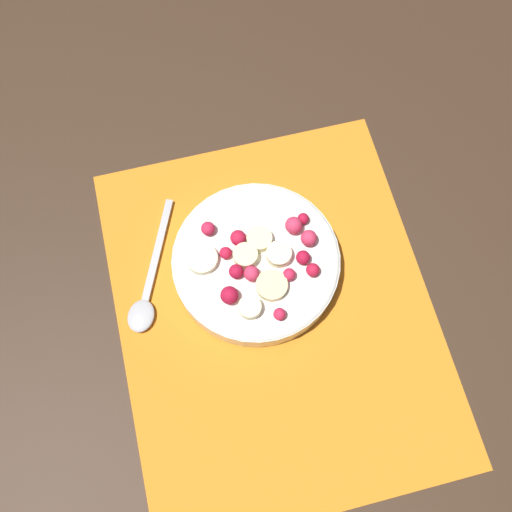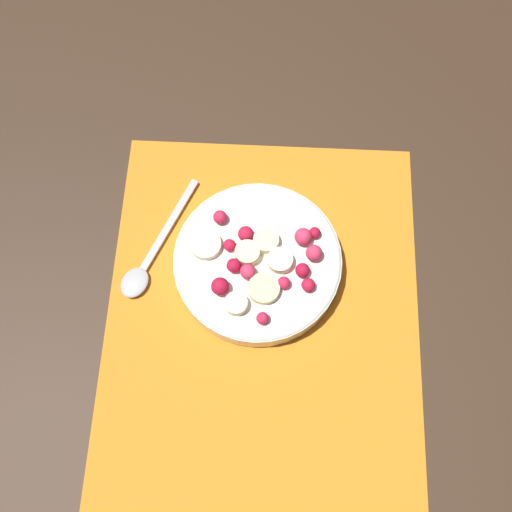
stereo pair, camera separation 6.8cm
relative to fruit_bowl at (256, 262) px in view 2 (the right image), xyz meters
The scene contains 4 objects.
ground_plane 0.07m from the fruit_bowl, ahead, with size 3.00×3.00×0.00m, color #382619.
placemat 0.06m from the fruit_bowl, ahead, with size 0.47×0.38×0.01m.
fruit_bowl is the anchor object (origin of this frame).
spoon 0.14m from the fruit_bowl, 88.92° to the right, with size 0.17×0.09×0.01m.
Camera 2 is at (0.17, 0.00, 0.68)m, focal length 40.00 mm.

